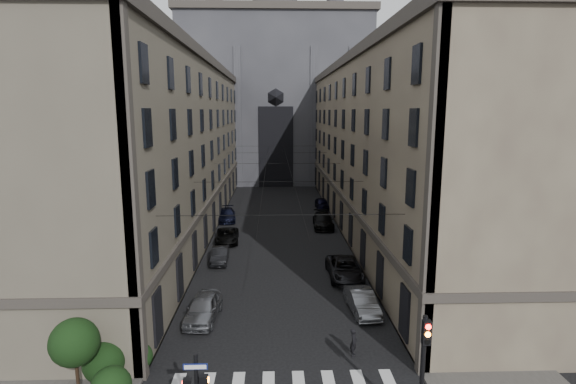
{
  "coord_description": "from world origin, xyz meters",
  "views": [
    {
      "loc": [
        -0.44,
        -14.55,
        13.27
      ],
      "look_at": [
        0.39,
        10.8,
        8.67
      ],
      "focal_mm": 28.0,
      "sensor_mm": 36.0,
      "label": 1
    }
  ],
  "objects": [
    {
      "name": "car_right_midnear",
      "position": [
        5.22,
        19.61,
        0.78
      ],
      "size": [
        2.63,
        5.63,
        1.56
      ],
      "primitive_type": "imported",
      "rotation": [
        0.0,
        0.0,
        0.01
      ],
      "color": "black",
      "rests_on": "ground"
    },
    {
      "name": "building_right",
      "position": [
        13.44,
        36.0,
        9.34
      ],
      "size": [
        13.6,
        60.6,
        18.85
      ],
      "color": "brown",
      "rests_on": "ground"
    },
    {
      "name": "car_right_midfar",
      "position": [
        5.24,
        35.57,
        0.81
      ],
      "size": [
        2.48,
        5.64,
        1.61
      ],
      "primitive_type": "imported",
      "rotation": [
        0.0,
        0.0,
        -0.04
      ],
      "color": "black",
      "rests_on": "ground"
    },
    {
      "name": "gothic_tower",
      "position": [
        0.0,
        74.96,
        17.8
      ],
      "size": [
        35.0,
        23.0,
        58.0
      ],
      "color": "#2D2D33",
      "rests_on": "ground"
    },
    {
      "name": "car_left_midfar",
      "position": [
        -5.22,
        29.94,
        0.68
      ],
      "size": [
        2.53,
        5.02,
        1.36
      ],
      "primitive_type": "imported",
      "rotation": [
        0.0,
        0.0,
        0.06
      ],
      "color": "black",
      "rests_on": "ground"
    },
    {
      "name": "car_right_near",
      "position": [
        5.41,
        13.38,
        0.73
      ],
      "size": [
        1.89,
        4.54,
        1.46
      ],
      "primitive_type": "imported",
      "rotation": [
        0.0,
        0.0,
        0.08
      ],
      "color": "slate",
      "rests_on": "ground"
    },
    {
      "name": "pedestrian",
      "position": [
        3.89,
        8.0,
        0.79
      ],
      "size": [
        0.54,
        0.66,
        1.57
      ],
      "primitive_type": "imported",
      "rotation": [
        0.0,
        0.0,
        1.25
      ],
      "color": "black",
      "rests_on": "ground"
    },
    {
      "name": "sidewalk_left",
      "position": [
        -10.5,
        36.0,
        0.07
      ],
      "size": [
        7.0,
        80.0,
        0.15
      ],
      "primitive_type": "cube",
      "color": "#383533",
      "rests_on": "ground"
    },
    {
      "name": "sidewalk_right",
      "position": [
        10.5,
        36.0,
        0.07
      ],
      "size": [
        7.0,
        80.0,
        0.15
      ],
      "primitive_type": "cube",
      "color": "#383533",
      "rests_on": "ground"
    },
    {
      "name": "tram_wires",
      "position": [
        0.0,
        35.63,
        7.25
      ],
      "size": [
        14.0,
        60.0,
        0.43
      ],
      "color": "black",
      "rests_on": "ground"
    },
    {
      "name": "shrub_cluster",
      "position": [
        -8.72,
        5.01,
        1.8
      ],
      "size": [
        3.9,
        4.4,
        3.9
      ],
      "color": "black",
      "rests_on": "sidewalk_left"
    },
    {
      "name": "car_left_midnear",
      "position": [
        -5.24,
        23.75,
        0.66
      ],
      "size": [
        1.53,
        4.07,
        1.33
      ],
      "primitive_type": "imported",
      "rotation": [
        0.0,
        0.0,
        0.03
      ],
      "color": "black",
      "rests_on": "ground"
    },
    {
      "name": "car_left_far",
      "position": [
        -6.2,
        39.12,
        0.74
      ],
      "size": [
        2.6,
        5.27,
        1.48
      ],
      "primitive_type": "imported",
      "rotation": [
        0.0,
        0.0,
        0.11
      ],
      "color": "black",
      "rests_on": "ground"
    },
    {
      "name": "car_left_near",
      "position": [
        -5.0,
        12.63,
        0.8
      ],
      "size": [
        2.27,
        4.84,
        1.6
      ],
      "primitive_type": "imported",
      "rotation": [
        0.0,
        0.0,
        -0.08
      ],
      "color": "slate",
      "rests_on": "ground"
    },
    {
      "name": "car_right_far",
      "position": [
        6.2,
        45.69,
        0.71
      ],
      "size": [
        1.83,
        4.24,
        1.43
      ],
      "primitive_type": "imported",
      "rotation": [
        0.0,
        0.0,
        0.04
      ],
      "color": "black",
      "rests_on": "ground"
    },
    {
      "name": "traffic_light_right",
      "position": [
        5.6,
        1.92,
        3.29
      ],
      "size": [
        0.34,
        0.5,
        5.2
      ],
      "color": "black",
      "rests_on": "ground"
    },
    {
      "name": "building_left",
      "position": [
        -13.44,
        36.0,
        9.34
      ],
      "size": [
        13.6,
        60.6,
        18.85
      ],
      "color": "#534C3F",
      "rests_on": "ground"
    }
  ]
}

